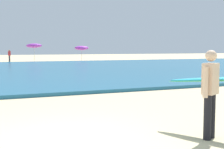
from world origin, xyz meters
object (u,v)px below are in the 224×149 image
(beach_umbrella_2, at_px, (34,46))
(beach_umbrella_3, at_px, (82,48))
(surfer_with_board, at_px, (215,85))
(beachgoer_near_row_left, at_px, (9,56))

(beach_umbrella_2, relative_size, beach_umbrella_3, 1.17)
(beach_umbrella_2, bearing_deg, surfer_with_board, -93.71)
(beach_umbrella_2, height_order, beach_umbrella_3, beach_umbrella_2)
(surfer_with_board, distance_m, beachgoer_near_row_left, 36.58)
(beach_umbrella_2, distance_m, beachgoer_near_row_left, 3.59)
(beach_umbrella_2, height_order, beachgoer_near_row_left, beach_umbrella_2)
(beach_umbrella_2, relative_size, beachgoer_near_row_left, 1.55)
(surfer_with_board, xyz_separation_m, beach_umbrella_2, (2.43, 37.50, 1.07))
(surfer_with_board, bearing_deg, beach_umbrella_3, 76.47)
(beach_umbrella_3, relative_size, beachgoer_near_row_left, 1.33)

